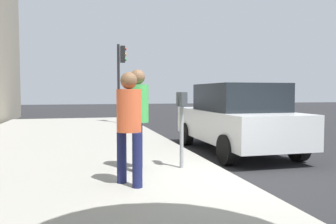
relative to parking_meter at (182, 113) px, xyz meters
The scene contains 7 objects.
ground_plane 1.64m from the parking_meter, 140.85° to the right, with size 80.00×80.00×0.00m, color #232326.
sidewalk_slab 2.68m from the parking_meter, 111.41° to the left, with size 28.00×6.00×0.15m, color gray.
parking_meter is the anchor object (origin of this frame).
pedestrian_at_meter 0.82m from the parking_meter, 85.05° to the left, with size 0.54×0.40×1.82m.
pedestrian_bystander 1.45m from the parking_meter, 130.25° to the left, with size 0.47×0.37×1.71m.
parked_sedan_near 2.91m from the parking_meter, 45.74° to the right, with size 4.41×1.98×1.77m.
traffic_signal 9.89m from the parking_meter, ahead, with size 0.24×0.44×3.60m.
Camera 1 is at (-5.14, 2.53, 1.56)m, focal length 36.48 mm.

